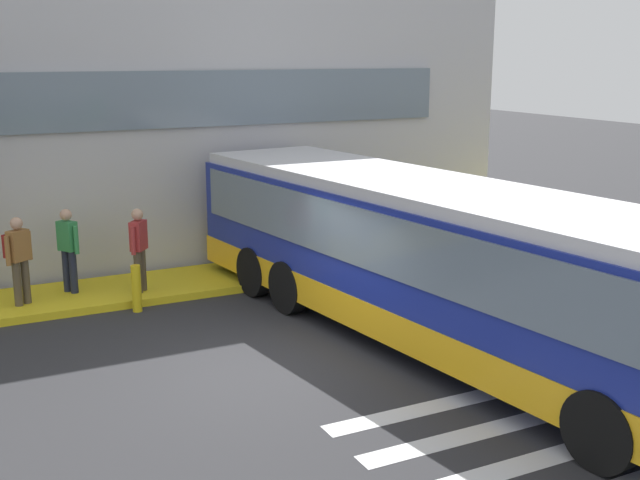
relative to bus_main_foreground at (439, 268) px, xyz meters
The scene contains 9 objects.
ground_plane 3.22m from the bus_main_foreground, behind, with size 80.00×90.00×0.02m, color #2B2B2D.
bay_paint_stripes 4.12m from the bus_main_foreground, 103.32° to the right, with size 4.40×3.96×0.01m.
terminal_building 12.67m from the bus_main_foreground, 106.61° to the left, with size 19.71×13.80×7.03m.
boarding_curb 6.09m from the bus_main_foreground, 119.10° to the left, with size 21.91×2.00×0.15m, color yellow.
bus_main_foreground is the anchor object (origin of this frame).
passenger_near_column 7.77m from the bus_main_foreground, 140.22° to the left, with size 0.52×0.50×1.68m.
passenger_by_doorway 7.33m from the bus_main_foreground, 133.06° to the left, with size 0.38×0.52×1.68m.
passenger_at_curb_edge 6.07m from the bus_main_foreground, 128.24° to the left, with size 0.41×0.48×1.68m.
safety_bollard_yellow 5.75m from the bus_main_foreground, 135.15° to the left, with size 0.18×0.18×0.90m, color yellow.
Camera 1 is at (-4.53, -10.78, 4.77)m, focal length 44.76 mm.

